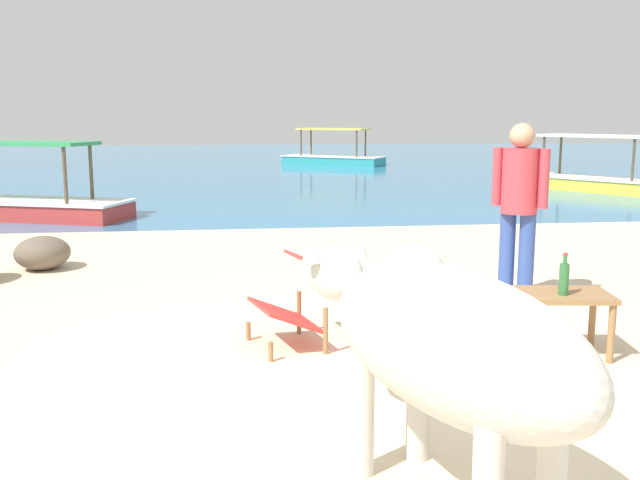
{
  "coord_description": "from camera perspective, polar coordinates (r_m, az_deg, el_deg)",
  "views": [
    {
      "loc": [
        -0.79,
        -3.65,
        1.72
      ],
      "look_at": [
        0.03,
        3.0,
        0.55
      ],
      "focal_mm": 39.94,
      "sensor_mm": 36.0,
      "label": 1
    }
  ],
  "objects": [
    {
      "name": "water_surface",
      "position": [
        25.72,
        -5.29,
        6.01
      ],
      "size": [
        60.0,
        36.0,
        0.03
      ],
      "primitive_type": "cube",
      "color": "teal",
      "rests_on": "ground"
    },
    {
      "name": "sand_beach",
      "position": [
        4.1,
        4.89,
        -14.59
      ],
      "size": [
        18.0,
        14.0,
        0.04
      ],
      "primitive_type": "cube",
      "color": "beige",
      "rests_on": "ground"
    },
    {
      "name": "cow",
      "position": [
        3.08,
        9.78,
        -7.96
      ],
      "size": [
        1.12,
        1.99,
        1.12
      ],
      "rotation": [
        0.0,
        0.0,
        1.94
      ],
      "color": "beige",
      "rests_on": "sand_beach"
    },
    {
      "name": "boat_yellow",
      "position": [
        17.68,
        21.04,
        4.59
      ],
      "size": [
        3.04,
        3.68,
        1.29
      ],
      "rotation": [
        0.0,
        0.0,
        5.32
      ],
      "color": "gold",
      "rests_on": "water_surface"
    },
    {
      "name": "boat_teal",
      "position": [
        25.42,
        1.05,
        6.66
      ],
      "size": [
        3.69,
        3.0,
        1.29
      ],
      "rotation": [
        0.0,
        0.0,
        5.69
      ],
      "color": "teal",
      "rests_on": "water_surface"
    },
    {
      "name": "person_standing",
      "position": [
        6.61,
        15.67,
        3.18
      ],
      "size": [
        0.41,
        0.36,
        1.62
      ],
      "rotation": [
        0.0,
        0.0,
        0.86
      ],
      "color": "#334C99",
      "rests_on": "sand_beach"
    },
    {
      "name": "low_bench_table",
      "position": [
        5.31,
        18.29,
        -4.81
      ],
      "size": [
        0.81,
        0.54,
        0.45
      ],
      "rotation": [
        0.0,
        0.0,
        -0.14
      ],
      "color": "olive",
      "rests_on": "sand_beach"
    },
    {
      "name": "deck_chair_far",
      "position": [
        5.26,
        -1.19,
        -4.35
      ],
      "size": [
        0.88,
        0.72,
        0.68
      ],
      "rotation": [
        0.0,
        0.0,
        3.42
      ],
      "color": "olive",
      "rests_on": "sand_beach"
    },
    {
      "name": "shore_rock_large",
      "position": [
        8.46,
        -21.35,
        -0.96
      ],
      "size": [
        0.75,
        0.78,
        0.37
      ],
      "primitive_type": "ellipsoid",
      "rotation": [
        0.0,
        0.0,
        1.26
      ],
      "color": "#6B5B4C",
      "rests_on": "sand_beach"
    },
    {
      "name": "boat_red",
      "position": [
        13.05,
        -22.7,
        2.84
      ],
      "size": [
        3.84,
        2.36,
        1.29
      ],
      "rotation": [
        0.0,
        0.0,
        2.79
      ],
      "color": "#C63833",
      "rests_on": "water_surface"
    },
    {
      "name": "bottle",
      "position": [
        5.21,
        18.96,
        -2.91
      ],
      "size": [
        0.07,
        0.07,
        0.3
      ],
      "color": "#2D6B38",
      "rests_on": "low_bench_table"
    }
  ]
}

